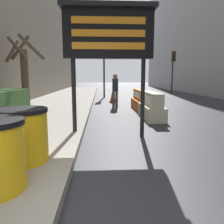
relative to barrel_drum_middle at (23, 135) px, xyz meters
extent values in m
cylinder|color=#4C3D2D|center=(-2.07, 6.44, 0.81)|extent=(0.31, 0.31, 2.47)
cylinder|color=#4C3D2D|center=(-2.30, 6.76, 2.17)|extent=(0.75, 0.60, 1.15)
cylinder|color=#4C3D2D|center=(-1.58, 6.04, 2.08)|extent=(0.80, 1.16, 0.97)
cylinder|color=#4C3D2D|center=(-2.57, 6.53, 2.00)|extent=(0.28, 1.09, 1.04)
cylinder|color=#4C3D2D|center=(-2.17, 6.05, 2.05)|extent=(0.89, 0.34, 1.01)
cylinder|color=yellow|center=(0.00, 0.00, -0.03)|extent=(0.75, 0.75, 0.78)
cylinder|color=black|center=(0.00, 0.00, 0.39)|extent=(0.78, 0.78, 0.06)
cylinder|color=black|center=(0.57, 1.90, 0.37)|extent=(0.10, 0.10, 1.89)
cylinder|color=black|center=(2.23, 1.90, 0.37)|extent=(0.10, 0.10, 1.89)
cube|color=black|center=(1.40, 1.90, 1.86)|extent=(2.07, 0.24, 1.10)
cube|color=black|center=(1.40, 1.83, 2.47)|extent=(2.19, 0.34, 0.10)
cube|color=orange|center=(1.40, 1.77, 2.14)|extent=(1.66, 0.02, 0.15)
cube|color=orange|center=(1.40, 1.77, 1.86)|extent=(1.66, 0.02, 0.15)
cube|color=orange|center=(1.40, 1.77, 1.59)|extent=(1.66, 0.02, 0.15)
cube|color=beige|center=(3.01, 4.30, -0.34)|extent=(0.63, 1.94, 0.47)
cube|color=beige|center=(3.01, 4.30, 0.13)|extent=(0.38, 1.94, 0.47)
cube|color=white|center=(2.81, 4.30, 0.13)|extent=(0.02, 1.55, 0.23)
cube|color=orange|center=(3.01, 6.47, -0.35)|extent=(0.59, 1.99, 0.45)
cube|color=orange|center=(3.01, 6.47, 0.10)|extent=(0.35, 1.99, 0.45)
cube|color=white|center=(2.83, 6.47, 0.10)|extent=(0.02, 1.59, 0.23)
cube|color=black|center=(4.00, 8.33, -0.55)|extent=(0.44, 0.44, 0.04)
cone|color=#EA560F|center=(4.00, 8.33, -0.16)|extent=(0.35, 0.35, 0.74)
cylinder|color=white|center=(4.00, 8.33, -0.12)|extent=(0.20, 0.20, 0.10)
cube|color=black|center=(1.92, 9.39, -0.55)|extent=(0.44, 0.44, 0.04)
cone|color=#EA560F|center=(1.92, 9.39, -0.16)|extent=(0.35, 0.35, 0.74)
cylinder|color=white|center=(1.92, 9.39, -0.13)|extent=(0.20, 0.20, 0.10)
cylinder|color=#2D2D30|center=(1.46, 12.63, 1.25)|extent=(0.12, 0.12, 3.64)
cube|color=#23281E|center=(1.46, 12.47, 2.65)|extent=(0.28, 0.28, 0.84)
sphere|color=red|center=(1.46, 12.32, 2.93)|extent=(0.15, 0.15, 0.15)
sphere|color=#392C06|center=(1.46, 12.32, 2.65)|extent=(0.15, 0.15, 0.15)
sphere|color=black|center=(1.46, 12.32, 2.37)|extent=(0.15, 0.15, 0.15)
cylinder|color=#2D2D30|center=(7.43, 15.56, 1.24)|extent=(0.12, 0.12, 3.63)
cube|color=#23281E|center=(7.43, 15.40, 2.63)|extent=(0.28, 0.28, 0.84)
sphere|color=red|center=(7.43, 15.25, 2.91)|extent=(0.15, 0.15, 0.15)
sphere|color=#392C06|center=(7.43, 15.25, 2.63)|extent=(0.15, 0.15, 0.15)
sphere|color=black|center=(7.43, 15.25, 2.35)|extent=(0.15, 0.15, 0.15)
cylinder|color=#514C42|center=(1.84, 7.23, -0.18)|extent=(0.13, 0.13, 0.79)
cylinder|color=#514C42|center=(1.98, 7.23, -0.18)|extent=(0.13, 0.13, 0.79)
cube|color=#232838|center=(1.91, 7.23, 0.53)|extent=(0.26, 0.43, 0.62)
sphere|color=#AB755F|center=(1.91, 7.23, 0.95)|extent=(0.22, 0.22, 0.22)
camera|label=1|loc=(1.21, -3.34, 0.89)|focal=35.00mm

